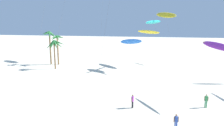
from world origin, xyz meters
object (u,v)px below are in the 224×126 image
Objects in this scene: palm_tree_1 at (58,40)px; flying_kite_9 at (218,46)px; palm_tree_2 at (55,45)px; flying_kite_2 at (148,32)px; flying_kite_10 at (153,22)px; person_near_left at (206,100)px; person_far_watcher at (133,101)px; palm_tree_0 at (50,37)px; flying_kite_0 at (166,15)px; flying_kite_7 at (131,42)px; person_mid_field at (176,121)px.

flying_kite_9 reaches higher than palm_tree_1.
flying_kite_2 is (20.02, 8.66, 2.78)m from palm_tree_2.
palm_tree_2 is 0.59× the size of flying_kite_10.
person_near_left reaches higher than person_far_watcher.
flying_kite_9 is at bearing -66.46° from flying_kite_10.
person_near_left is (8.20, -24.58, -7.16)m from flying_kite_2.
person_near_left is at bearing -32.92° from palm_tree_0.
flying_kite_0 reaches higher than palm_tree_2.
person_far_watcher is at bearing -94.45° from flying_kite_10.
person_near_left is (-1.35, -2.18, -6.42)m from flying_kite_9.
palm_tree_0 is 0.66× the size of flying_kite_9.
flying_kite_2 is at bearing 10.69° from palm_tree_1.
flying_kite_7 is (20.46, -2.24, -0.48)m from palm_tree_0.
flying_kite_2 is 26.88m from person_near_left.
flying_kite_10 is at bearing 96.00° from person_mid_field.
palm_tree_0 reaches higher than person_far_watcher.
flying_kite_0 reaches higher than flying_kite_10.
flying_kite_10 reaches higher than flying_kite_7.
palm_tree_1 is 37.43m from person_mid_field.
palm_tree_1 is at bearing 173.76° from flying_kite_7.
person_far_watcher is (-0.58, -26.59, -7.17)m from flying_kite_2.
person_far_watcher is at bearing -167.09° from person_near_left.
palm_tree_1 is 0.60× the size of flying_kite_2.
flying_kite_0 is at bearing 12.65° from flying_kite_7.
palm_tree_1 reaches higher than person_far_watcher.
palm_tree_1 is 36.17m from flying_kite_9.
palm_tree_0 reaches higher than flying_kite_9.
flying_kite_0 is 1.04× the size of flying_kite_2.
flying_kite_9 is (31.16, -18.31, 1.32)m from palm_tree_1.
flying_kite_9 is at bearing -51.60° from flying_kite_7.
palm_tree_0 is 0.74× the size of flying_kite_7.
flying_kite_10 is (22.85, 0.78, 4.38)m from palm_tree_1.
person_mid_field is (24.15, -22.11, -4.45)m from palm_tree_2.
flying_kite_0 reaches higher than person_mid_field.
palm_tree_2 is at bearing 155.09° from flying_kite_9.
flying_kite_0 is 23.31m from person_near_left.
flying_kite_7 is 1.00× the size of flying_kite_10.
person_mid_field is (7.51, -24.70, -5.40)m from flying_kite_7.
person_near_left is at bearing -77.63° from flying_kite_0.
flying_kite_7 is 7.02× the size of person_mid_field.
palm_tree_1 is at bearing -178.05° from flying_kite_10.
flying_kite_2 is at bearing 110.53° from flying_kite_10.
person_far_watcher is at bearing -46.94° from palm_tree_1.
person_mid_field is at bearing -41.66° from person_far_watcher.
flying_kite_10 is at bearing 85.55° from person_far_watcher.
palm_tree_1 is 36.53m from person_near_left.
palm_tree_1 is (2.23, -0.25, -0.72)m from palm_tree_0.
palm_tree_1 is 23.28m from flying_kite_10.
flying_kite_0 is 1.02× the size of flying_kite_9.
flying_kite_7 is at bearing 106.91° from person_mid_field.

